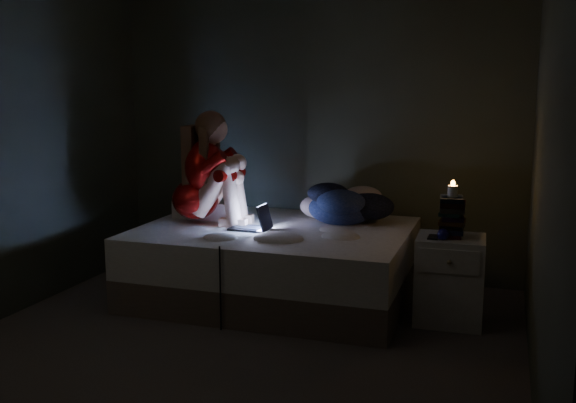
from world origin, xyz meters
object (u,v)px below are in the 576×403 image
at_px(bed, 275,263).
at_px(laptop, 249,216).
at_px(woman, 195,167).
at_px(phone, 433,237).
at_px(candle, 453,193).
at_px(nightstand, 449,280).

xyz_separation_m(bed, laptop, (-0.16, -0.14, 0.39)).
xyz_separation_m(woman, phone, (1.91, -0.18, -0.40)).
distance_m(laptop, phone, 1.40).
bearing_deg(candle, laptop, -179.28).
height_order(woman, phone, woman).
xyz_separation_m(woman, nightstand, (2.03, -0.11, -0.71)).
relative_size(woman, nightstand, 1.46).
height_order(bed, candle, candle).
distance_m(laptop, candle, 1.53).
distance_m(laptop, nightstand, 1.56).
bearing_deg(laptop, bed, 43.08).
bearing_deg(phone, nightstand, 31.86).
relative_size(bed, woman, 2.28).
distance_m(bed, nightstand, 1.37).
height_order(woman, candle, woman).
distance_m(bed, candle, 1.50).
bearing_deg(nightstand, woman, 174.82).
relative_size(woman, laptop, 3.03).
xyz_separation_m(laptop, candle, (1.51, 0.02, 0.26)).
height_order(laptop, phone, laptop).
relative_size(bed, phone, 14.78).
bearing_deg(woman, candle, -7.98).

